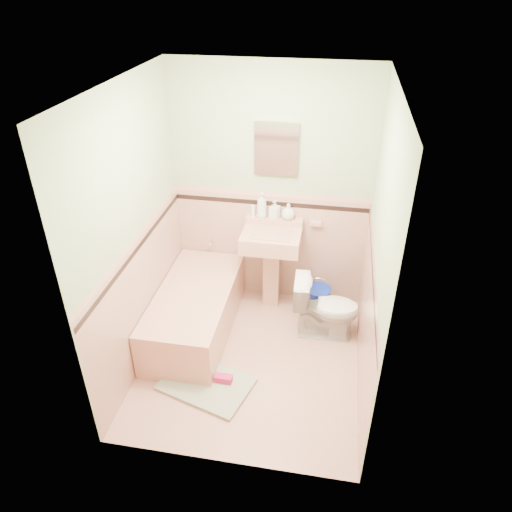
% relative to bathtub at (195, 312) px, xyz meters
% --- Properties ---
extents(floor, '(2.20, 2.20, 0.00)m').
position_rel_bathtub_xyz_m(floor, '(0.63, -0.33, -0.23)').
color(floor, tan).
rests_on(floor, ground).
extents(ceiling, '(2.20, 2.20, 0.00)m').
position_rel_bathtub_xyz_m(ceiling, '(0.63, -0.33, 2.27)').
color(ceiling, white).
rests_on(ceiling, ground).
extents(wall_back, '(2.50, 0.00, 2.50)m').
position_rel_bathtub_xyz_m(wall_back, '(0.63, 0.77, 1.02)').
color(wall_back, beige).
rests_on(wall_back, ground).
extents(wall_front, '(2.50, 0.00, 2.50)m').
position_rel_bathtub_xyz_m(wall_front, '(0.63, -1.43, 1.02)').
color(wall_front, beige).
rests_on(wall_front, ground).
extents(wall_left, '(0.00, 2.50, 2.50)m').
position_rel_bathtub_xyz_m(wall_left, '(-0.37, -0.33, 1.02)').
color(wall_left, beige).
rests_on(wall_left, ground).
extents(wall_right, '(0.00, 2.50, 2.50)m').
position_rel_bathtub_xyz_m(wall_right, '(1.63, -0.33, 1.02)').
color(wall_right, beige).
rests_on(wall_right, ground).
extents(wainscot_back, '(2.00, 0.00, 2.00)m').
position_rel_bathtub_xyz_m(wainscot_back, '(0.63, 0.76, 0.38)').
color(wainscot_back, '#D09E8B').
rests_on(wainscot_back, ground).
extents(wainscot_front, '(2.00, 0.00, 2.00)m').
position_rel_bathtub_xyz_m(wainscot_front, '(0.63, -1.42, 0.38)').
color(wainscot_front, '#D09E8B').
rests_on(wainscot_front, ground).
extents(wainscot_left, '(0.00, 2.20, 2.20)m').
position_rel_bathtub_xyz_m(wainscot_left, '(-0.36, -0.33, 0.38)').
color(wainscot_left, '#D09E8B').
rests_on(wainscot_left, ground).
extents(wainscot_right, '(0.00, 2.20, 2.20)m').
position_rel_bathtub_xyz_m(wainscot_right, '(1.62, -0.33, 0.38)').
color(wainscot_right, '#D09E8B').
rests_on(wainscot_right, ground).
extents(accent_back, '(2.00, 0.00, 2.00)m').
position_rel_bathtub_xyz_m(accent_back, '(0.63, 0.75, 0.90)').
color(accent_back, black).
rests_on(accent_back, ground).
extents(accent_front, '(2.00, 0.00, 2.00)m').
position_rel_bathtub_xyz_m(accent_front, '(0.63, -1.41, 0.90)').
color(accent_front, black).
rests_on(accent_front, ground).
extents(accent_left, '(0.00, 2.20, 2.20)m').
position_rel_bathtub_xyz_m(accent_left, '(-0.35, -0.33, 0.89)').
color(accent_left, black).
rests_on(accent_left, ground).
extents(accent_right, '(0.00, 2.20, 2.20)m').
position_rel_bathtub_xyz_m(accent_right, '(1.61, -0.33, 0.89)').
color(accent_right, black).
rests_on(accent_right, ground).
extents(cap_back, '(2.00, 0.00, 2.00)m').
position_rel_bathtub_xyz_m(cap_back, '(0.63, 0.75, 0.99)').
color(cap_back, tan).
rests_on(cap_back, ground).
extents(cap_front, '(2.00, 0.00, 2.00)m').
position_rel_bathtub_xyz_m(cap_front, '(0.63, -1.41, 0.99)').
color(cap_front, tan).
rests_on(cap_front, ground).
extents(cap_left, '(0.00, 2.20, 2.20)m').
position_rel_bathtub_xyz_m(cap_left, '(-0.35, -0.33, 1.00)').
color(cap_left, tan).
rests_on(cap_left, ground).
extents(cap_right, '(0.00, 2.20, 2.20)m').
position_rel_bathtub_xyz_m(cap_right, '(1.61, -0.33, 1.00)').
color(cap_right, tan).
rests_on(cap_right, ground).
extents(bathtub, '(0.70, 1.50, 0.45)m').
position_rel_bathtub_xyz_m(bathtub, '(0.00, 0.00, 0.00)').
color(bathtub, tan).
rests_on(bathtub, floor).
extents(tub_faucet, '(0.04, 0.12, 0.04)m').
position_rel_bathtub_xyz_m(tub_faucet, '(0.00, 0.72, 0.41)').
color(tub_faucet, silver).
rests_on(tub_faucet, wall_back).
extents(sink, '(0.59, 0.48, 0.92)m').
position_rel_bathtub_xyz_m(sink, '(0.68, 0.53, 0.23)').
color(sink, tan).
rests_on(sink, floor).
extents(sink_faucet, '(0.02, 0.02, 0.10)m').
position_rel_bathtub_xyz_m(sink_faucet, '(0.68, 0.67, 0.72)').
color(sink_faucet, silver).
rests_on(sink_faucet, sink).
extents(medicine_cabinet, '(0.40, 0.04, 0.51)m').
position_rel_bathtub_xyz_m(medicine_cabinet, '(0.68, 0.74, 1.47)').
color(medicine_cabinet, white).
rests_on(medicine_cabinet, wall_back).
extents(soap_dish, '(0.11, 0.07, 0.04)m').
position_rel_bathtub_xyz_m(soap_dish, '(1.10, 0.73, 0.72)').
color(soap_dish, tan).
rests_on(soap_dish, wall_back).
extents(soap_bottle_left, '(0.13, 0.14, 0.27)m').
position_rel_bathtub_xyz_m(soap_bottle_left, '(0.55, 0.71, 0.89)').
color(soap_bottle_left, '#B2B2B2').
rests_on(soap_bottle_left, sink).
extents(soap_bottle_mid, '(0.11, 0.11, 0.19)m').
position_rel_bathtub_xyz_m(soap_bottle_mid, '(0.68, 0.71, 0.85)').
color(soap_bottle_mid, '#B2B2B2').
rests_on(soap_bottle_mid, sink).
extents(soap_bottle_right, '(0.16, 0.16, 0.17)m').
position_rel_bathtub_xyz_m(soap_bottle_right, '(0.82, 0.71, 0.84)').
color(soap_bottle_right, '#B2B2B2').
rests_on(soap_bottle_right, sink).
extents(tube, '(0.04, 0.04, 0.12)m').
position_rel_bathtub_xyz_m(tube, '(0.46, 0.71, 0.82)').
color(tube, white).
rests_on(tube, sink).
extents(toilet, '(0.65, 0.39, 0.65)m').
position_rel_bathtub_xyz_m(toilet, '(1.28, 0.17, 0.10)').
color(toilet, white).
rests_on(toilet, floor).
extents(bucket, '(0.33, 0.33, 0.27)m').
position_rel_bathtub_xyz_m(bucket, '(1.19, 0.55, -0.09)').
color(bucket, '#102CB2').
rests_on(bucket, floor).
extents(bath_mat, '(0.89, 0.71, 0.03)m').
position_rel_bathtub_xyz_m(bath_mat, '(0.29, -0.72, -0.21)').
color(bath_mat, '#95A287').
rests_on(bath_mat, floor).
extents(shoe, '(0.16, 0.08, 0.06)m').
position_rel_bathtub_xyz_m(shoe, '(0.44, -0.67, -0.16)').
color(shoe, '#BF1E59').
rests_on(shoe, bath_mat).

